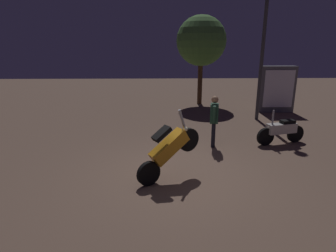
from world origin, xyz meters
TOP-DOWN VIEW (x-y plane):
  - ground_plane at (0.00, 0.00)m, footprint 40.00×40.00m
  - motorcycle_orange_foreground at (-0.20, -0.20)m, footprint 1.45×0.98m
  - motorcycle_white_parked_left at (3.40, 2.15)m, footprint 1.63×0.52m
  - person_rider_beside at (1.23, 1.97)m, footprint 0.31×0.66m
  - streetlamp_near at (3.65, 5.17)m, footprint 0.36×0.36m
  - tree_left_bg at (1.67, 8.47)m, footprint 2.49×2.49m
  - kiosk_billboard at (4.96, 6.60)m, footprint 1.60×0.54m

SIDE VIEW (x-z plane):
  - ground_plane at x=0.00m, z-range 0.00..0.00m
  - motorcycle_white_parked_left at x=3.40m, z-range -0.12..0.99m
  - motorcycle_orange_foreground at x=-0.20m, z-range -0.07..1.56m
  - person_rider_beside at x=1.23m, z-range 0.14..1.72m
  - kiosk_billboard at x=4.96m, z-range 0.00..2.10m
  - tree_left_bg at x=1.67m, z-range 0.96..5.42m
  - streetlamp_near at x=3.65m, z-range 0.71..6.48m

